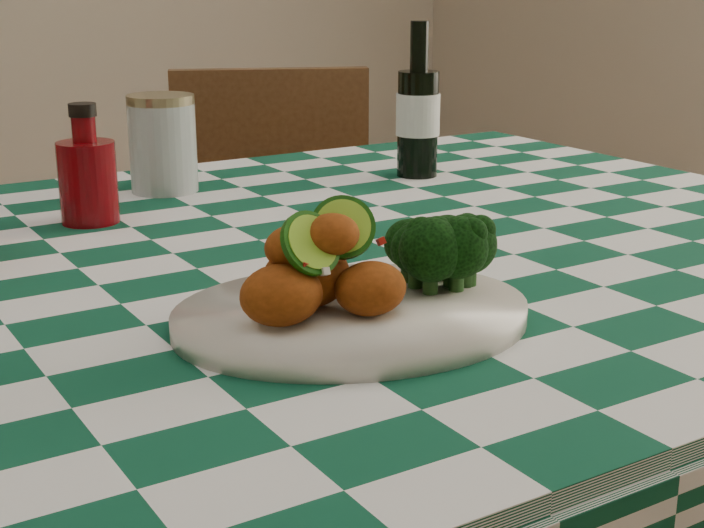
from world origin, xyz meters
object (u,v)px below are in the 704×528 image
plate (352,316)px  beer_bottle (418,100)px  ketchup_bottle (87,164)px  mason_jar (163,144)px  fried_chicken_pile (327,263)px  wooden_chair_right (280,304)px

plate → beer_bottle: beer_bottle is taller
ketchup_bottle → plate: bearing=-80.4°
ketchup_bottle → mason_jar: (0.14, 0.12, -0.01)m
fried_chicken_pile → ketchup_bottle: 0.47m
mason_jar → wooden_chair_right: mason_jar is taller
plate → ketchup_bottle: ketchup_bottle is taller
plate → wooden_chair_right: size_ratio=0.35×
fried_chicken_pile → plate: bearing=0.0°
plate → fried_chicken_pile: 0.06m
fried_chicken_pile → beer_bottle: beer_bottle is taller
plate → mason_jar: size_ratio=2.35×
fried_chicken_pile → wooden_chair_right: (0.45, 0.96, -0.40)m
ketchup_bottle → beer_bottle: beer_bottle is taller
mason_jar → beer_bottle: bearing=-15.4°
plate → wooden_chair_right: (0.43, 0.96, -0.35)m
plate → mason_jar: bearing=84.1°
plate → beer_bottle: 0.65m
fried_chicken_pile → mason_jar: bearing=81.7°
beer_bottle → plate: bearing=-130.4°
wooden_chair_right → mason_jar: bearing=-110.5°
fried_chicken_pile → wooden_chair_right: bearing=64.8°
beer_bottle → mason_jar: bearing=164.6°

